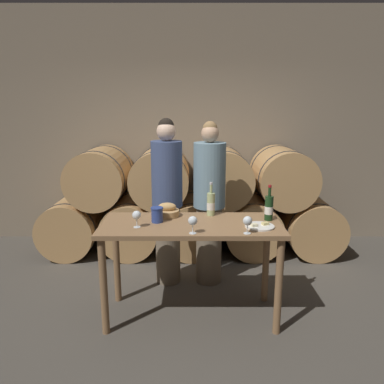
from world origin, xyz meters
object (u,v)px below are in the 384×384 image
Objects in this scene: wine_bottle_red at (270,208)px; wine_bottle_white at (212,204)px; wine_glass_far_left at (137,216)px; tasting_table at (192,237)px; cheese_plate at (260,226)px; bread_basket at (168,211)px; person_left at (168,201)px; wine_glass_left at (193,221)px; person_right at (210,203)px; wine_glass_center at (248,221)px; blue_crock at (158,214)px.

wine_bottle_red is 1.02× the size of wine_bottle_white.
wine_bottle_red is 0.54m from wine_bottle_white.
wine_bottle_red is at bearing 10.16° from wine_glass_far_left.
wine_glass_far_left reaches higher than tasting_table.
cheese_plate is (-0.11, -0.20, -0.10)m from wine_bottle_red.
wine_glass_far_left reaches higher than bread_basket.
person_left is 7.16× the size of cheese_plate.
person_left is 0.65m from wine_bottle_white.
wine_glass_left is (0.24, -0.48, 0.06)m from bread_basket.
cheese_plate is (0.39, -0.82, 0.02)m from person_right.
bread_basket is at bearing 172.77° from wine_bottle_red.
bread_basket is (-0.92, 0.12, -0.06)m from wine_bottle_red.
person_right is 1.00m from wine_glass_left.
tasting_table is 0.75m from wine_bottle_red.
wine_bottle_white is at bearing 71.42° from wine_glass_left.
wine_glass_center is at bearing -35.35° from bread_basket.
blue_crock is 0.20m from bread_basket.
wine_bottle_red is 0.78m from wine_glass_left.
wine_bottle_red is (0.51, -0.61, 0.12)m from person_right.
bread_basket is at bearing 136.85° from tasting_table.
wine_bottle_white is (-0.01, -0.47, 0.12)m from person_right.
person_left is at bearing 179.99° from person_right.
wine_bottle_white is 1.43× the size of bread_basket.
cheese_plate is (0.89, -0.14, -0.06)m from blue_crock.
person_right is (0.19, 0.71, 0.13)m from tasting_table.
cheese_plate is at bearing -41.12° from wine_bottle_white.
person_left is at bearing 109.97° from tasting_table.
bread_basket reaches higher than cheese_plate.
wine_bottle_white is 2.18× the size of wine_glass_left.
tasting_table is 0.39m from wine_bottle_white.
wine_bottle_red is 2.22× the size of wine_glass_left.
wine_bottle_red is at bearing 60.41° from cheese_plate.
person_right reaches higher than cheese_plate.
person_left is at bearing 126.01° from wine_glass_center.
wine_glass_center is at bearing -0.21° from wine_glass_left.
person_left is 5.53× the size of wine_bottle_red.
person_left is 12.27× the size of wine_glass_far_left.
blue_crock is at bearing 136.41° from wine_glass_left.
blue_crock is 0.54× the size of cheese_plate.
wine_glass_center is (0.27, -0.51, -0.01)m from wine_bottle_white.
person_right is 0.81m from wine_bottle_red.
blue_crock is 0.60× the size of bread_basket.
person_left is at bearing 133.37° from wine_bottle_white.
person_left is 5.63× the size of wine_bottle_white.
wine_glass_far_left is at bearing 170.32° from wine_glass_center.
tasting_table is at bearing -172.40° from wine_bottle_red.
person_left reaches higher than blue_crock.
blue_crock is 0.44m from wine_glass_left.
person_right is 0.48m from wine_bottle_white.
person_right is at bearing 51.53° from wine_glass_far_left.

